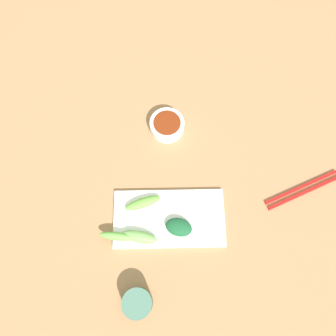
{
  "coord_description": "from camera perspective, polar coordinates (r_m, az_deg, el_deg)",
  "views": [
    {
      "loc": [
        0.3,
        -0.01,
        0.94
      ],
      "look_at": [
        -0.01,
        -0.01,
        0.05
      ],
      "focal_mm": 36.38,
      "sensor_mm": 36.0,
      "label": 1
    }
  ],
  "objects": [
    {
      "name": "serving_plate",
      "position": [
        0.93,
        0.18,
        -8.46
      ],
      "size": [
        0.16,
        0.3,
        0.01
      ],
      "primitive_type": "cube",
      "color": "white",
      "rests_on": "tabletop"
    },
    {
      "name": "tabletop",
      "position": [
        0.98,
        0.35,
        -1.38
      ],
      "size": [
        2.1,
        2.1,
        0.02
      ],
      "primitive_type": "cube",
      "color": "#A0744E",
      "rests_on": "ground"
    },
    {
      "name": "broccoli_leafy_3",
      "position": [
        0.91,
        1.83,
        -9.88
      ],
      "size": [
        0.06,
        0.08,
        0.03
      ],
      "primitive_type": "ellipsoid",
      "rotation": [
        0.0,
        0.0,
        -0.26
      ],
      "color": "#1A5630",
      "rests_on": "serving_plate"
    },
    {
      "name": "chopsticks",
      "position": [
        1.03,
        21.66,
        -3.42
      ],
      "size": [
        0.11,
        0.22,
        0.01
      ],
      "rotation": [
        0.0,
        0.0,
        0.4
      ],
      "color": "red",
      "rests_on": "tabletop"
    },
    {
      "name": "broccoli_stalk_1",
      "position": [
        0.92,
        -8.54,
        -11.26
      ],
      "size": [
        0.03,
        0.09,
        0.03
      ],
      "primitive_type": "ellipsoid",
      "rotation": [
        0.0,
        0.0,
        -0.14
      ],
      "color": "#6CB74C",
      "rests_on": "serving_plate"
    },
    {
      "name": "broccoli_stalk_0",
      "position": [
        0.91,
        -4.81,
        -11.43
      ],
      "size": [
        0.05,
        0.1,
        0.02
      ],
      "primitive_type": "ellipsoid",
      "rotation": [
        0.0,
        0.0,
        -0.22
      ],
      "color": "#74AB57",
      "rests_on": "serving_plate"
    },
    {
      "name": "broccoli_stalk_2",
      "position": [
        0.93,
        -4.23,
        -5.85
      ],
      "size": [
        0.06,
        0.1,
        0.02
      ],
      "primitive_type": "ellipsoid",
      "rotation": [
        0.0,
        0.0,
        0.3
      ],
      "color": "#67AB41",
      "rests_on": "serving_plate"
    },
    {
      "name": "tea_cup",
      "position": [
        0.9,
        -5.14,
        -21.63
      ],
      "size": [
        0.07,
        0.07,
        0.05
      ],
      "primitive_type": "cylinder",
      "color": "#476F60",
      "rests_on": "tabletop"
    },
    {
      "name": "sauce_bowl",
      "position": [
        1.01,
        -0.17,
        7.19
      ],
      "size": [
        0.1,
        0.1,
        0.04
      ],
      "color": "white",
      "rests_on": "tabletop"
    }
  ]
}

